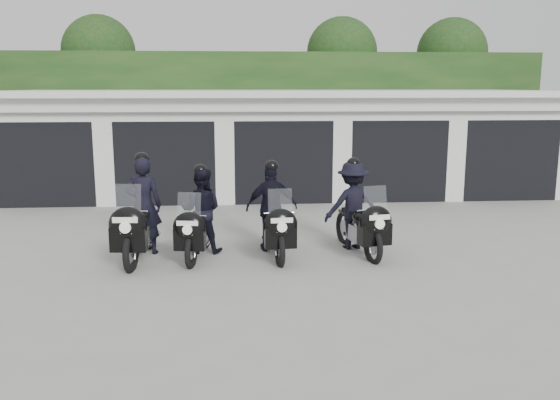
{
  "coord_description": "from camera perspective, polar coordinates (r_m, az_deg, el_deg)",
  "views": [
    {
      "loc": [
        -1.25,
        -10.01,
        3.09
      ],
      "look_at": [
        -0.46,
        0.55,
        1.05
      ],
      "focal_mm": 38.0,
      "sensor_mm": 36.0,
      "label": 1
    }
  ],
  "objects": [
    {
      "name": "police_bike_b",
      "position": [
        11.03,
        -7.75,
        -1.55
      ],
      "size": [
        0.89,
        1.98,
        1.73
      ],
      "rotation": [
        0.0,
        0.0,
        -0.15
      ],
      "color": "black",
      "rests_on": "ground"
    },
    {
      "name": "police_bike_d",
      "position": [
        11.31,
        7.29,
        -1.0
      ],
      "size": [
        1.18,
        2.07,
        1.82
      ],
      "rotation": [
        0.0,
        0.0,
        0.2
      ],
      "color": "black",
      "rests_on": "ground"
    },
    {
      "name": "ground",
      "position": [
        10.55,
        2.75,
        -6.14
      ],
      "size": [
        80.0,
        80.0,
        0.0
      ],
      "primitive_type": "plane",
      "color": "gray",
      "rests_on": "ground"
    },
    {
      "name": "garage_block",
      "position": [
        18.19,
        -0.29,
        5.65
      ],
      "size": [
        16.4,
        6.8,
        2.96
      ],
      "color": "white",
      "rests_on": "ground"
    },
    {
      "name": "background_vegetation",
      "position": [
        22.99,
        -0.2,
        10.11
      ],
      "size": [
        20.0,
        3.9,
        5.8
      ],
      "color": "#163413",
      "rests_on": "ground"
    },
    {
      "name": "police_bike_c",
      "position": [
        11.04,
        -0.67,
        -1.28
      ],
      "size": [
        1.02,
        2.06,
        1.8
      ],
      "rotation": [
        0.0,
        0.0,
        0.08
      ],
      "color": "black",
      "rests_on": "ground"
    },
    {
      "name": "police_bike_a",
      "position": [
        11.0,
        -13.33,
        -1.52
      ],
      "size": [
        0.78,
        2.26,
        1.97
      ],
      "rotation": [
        0.0,
        0.0,
        -0.08
      ],
      "color": "black",
      "rests_on": "ground"
    }
  ]
}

